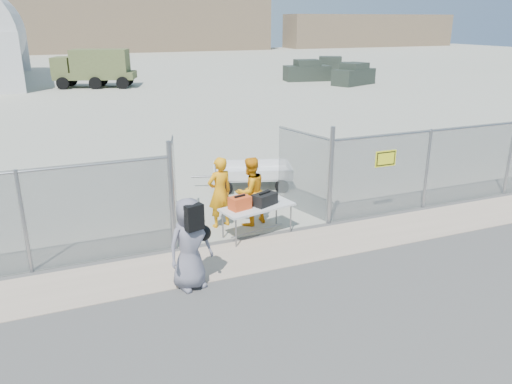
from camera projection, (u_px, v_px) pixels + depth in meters
name	position (u px, v px, depth m)	size (l,w,h in m)	color
ground	(292.00, 271.00, 10.32)	(160.00, 160.00, 0.00)	#474747
tarmac_inside	(97.00, 75.00, 47.10)	(160.00, 80.00, 0.01)	#A7A694
dirt_strip	(273.00, 251.00, 11.19)	(44.00, 1.60, 0.01)	#BEA68E
distant_hills	(105.00, 23.00, 78.94)	(140.00, 6.00, 9.00)	#7F684F
chain_link_fence	(256.00, 192.00, 11.71)	(40.00, 0.20, 2.20)	gray
folding_table	(257.00, 221.00, 11.94)	(1.77, 0.74, 0.75)	silver
orange_bag	(240.00, 203.00, 11.59)	(0.48, 0.32, 0.30)	#F0501E
black_duffel	(265.00, 199.00, 11.86)	(0.58, 0.34, 0.28)	black
security_worker_left	(220.00, 192.00, 12.29)	(0.66, 0.43, 1.80)	#FFA10F
security_worker_right	(250.00, 191.00, 12.44)	(0.85, 0.66, 1.75)	#FFA10F
visitor	(190.00, 244.00, 9.45)	(0.89, 0.58, 1.82)	slate
utility_trailer	(252.00, 175.00, 15.44)	(3.08, 1.59, 0.75)	silver
military_truck	(95.00, 69.00, 38.13)	(5.96, 2.20, 2.84)	#596235
parked_vehicle_near	(307.00, 71.00, 42.47)	(3.81, 1.72, 1.72)	#2C352D
parked_vehicle_mid	(330.00, 67.00, 45.61)	(3.88, 1.76, 1.76)	#2C352D
parked_vehicle_far	(354.00, 74.00, 39.81)	(3.74, 1.69, 1.69)	#2C352D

